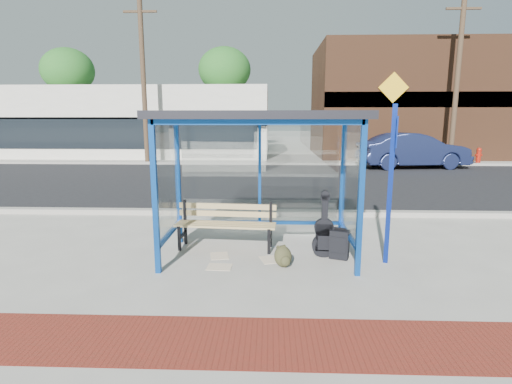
{
  "coord_description": "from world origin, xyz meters",
  "views": [
    {
      "loc": [
        0.19,
        -6.43,
        2.34
      ],
      "look_at": [
        -0.05,
        0.2,
        1.08
      ],
      "focal_mm": 28.0,
      "sensor_mm": 36.0,
      "label": 1
    }
  ],
  "objects_px": {
    "guitar_bag": "(324,234)",
    "parked_car": "(413,151)",
    "backpack": "(283,257)",
    "fire_hydrant": "(479,155)",
    "bench": "(226,222)",
    "suitcase": "(339,244)"
  },
  "relations": [
    {
      "from": "guitar_bag",
      "to": "parked_car",
      "type": "bearing_deg",
      "value": 68.69
    },
    {
      "from": "backpack",
      "to": "guitar_bag",
      "type": "bearing_deg",
      "value": 13.2
    },
    {
      "from": "guitar_bag",
      "to": "fire_hydrant",
      "type": "bearing_deg",
      "value": 59.14
    },
    {
      "from": "guitar_bag",
      "to": "bench",
      "type": "bearing_deg",
      "value": 170.0
    },
    {
      "from": "bench",
      "to": "suitcase",
      "type": "distance_m",
      "value": 2.02
    },
    {
      "from": "fire_hydrant",
      "to": "bench",
      "type": "bearing_deg",
      "value": -129.93
    },
    {
      "from": "suitcase",
      "to": "parked_car",
      "type": "height_order",
      "value": "parked_car"
    },
    {
      "from": "backpack",
      "to": "fire_hydrant",
      "type": "relative_size",
      "value": 0.42
    },
    {
      "from": "bench",
      "to": "guitar_bag",
      "type": "height_order",
      "value": "guitar_bag"
    },
    {
      "from": "guitar_bag",
      "to": "backpack",
      "type": "xyz_separation_m",
      "value": [
        -0.69,
        -0.5,
        -0.23
      ]
    },
    {
      "from": "backpack",
      "to": "fire_hydrant",
      "type": "height_order",
      "value": "fire_hydrant"
    },
    {
      "from": "parked_car",
      "to": "fire_hydrant",
      "type": "distance_m",
      "value": 4.24
    },
    {
      "from": "bench",
      "to": "guitar_bag",
      "type": "distance_m",
      "value": 1.75
    },
    {
      "from": "suitcase",
      "to": "fire_hydrant",
      "type": "xyz_separation_m",
      "value": [
        9.22,
        13.84,
        0.2
      ]
    },
    {
      "from": "bench",
      "to": "backpack",
      "type": "relative_size",
      "value": 5.31
    },
    {
      "from": "guitar_bag",
      "to": "fire_hydrant",
      "type": "xyz_separation_m",
      "value": [
        9.46,
        13.75,
        0.05
      ]
    },
    {
      "from": "bench",
      "to": "backpack",
      "type": "xyz_separation_m",
      "value": [
        1.0,
        -0.91,
        -0.31
      ]
    },
    {
      "from": "guitar_bag",
      "to": "suitcase",
      "type": "distance_m",
      "value": 0.3
    },
    {
      "from": "fire_hydrant",
      "to": "parked_car",
      "type": "bearing_deg",
      "value": -155.99
    },
    {
      "from": "bench",
      "to": "parked_car",
      "type": "bearing_deg",
      "value": 62.21
    },
    {
      "from": "bench",
      "to": "suitcase",
      "type": "bearing_deg",
      "value": -10.09
    },
    {
      "from": "guitar_bag",
      "to": "fire_hydrant",
      "type": "distance_m",
      "value": 16.69
    }
  ]
}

